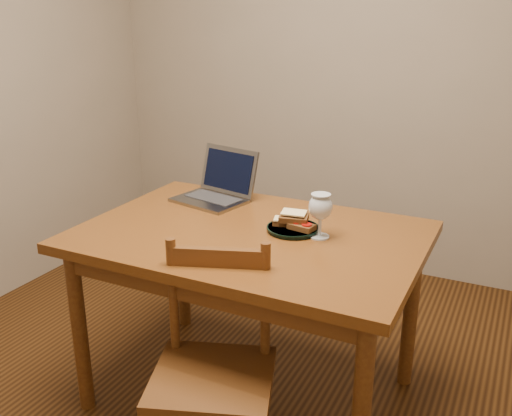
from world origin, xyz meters
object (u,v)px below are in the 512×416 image
at_px(chair, 213,361).
at_px(plate, 293,229).
at_px(milk_glass, 320,216).
at_px(table, 250,252).
at_px(laptop, 219,186).

distance_m(chair, plate, 0.61).
bearing_deg(milk_glass, table, -166.09).
distance_m(chair, milk_glass, 0.65).
xyz_separation_m(table, plate, (0.14, 0.08, 0.09)).
distance_m(plate, laptop, 0.51).
relative_size(plate, milk_glass, 1.19).
relative_size(table, plate, 6.34).
distance_m(table, plate, 0.19).
height_order(plate, milk_glass, milk_glass).
xyz_separation_m(chair, plate, (0.06, 0.53, 0.29)).
bearing_deg(plate, table, -151.37).
distance_m(table, milk_glass, 0.32).
relative_size(chair, plate, 2.42).
bearing_deg(plate, milk_glass, -7.56).
bearing_deg(chair, laptop, 98.22).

